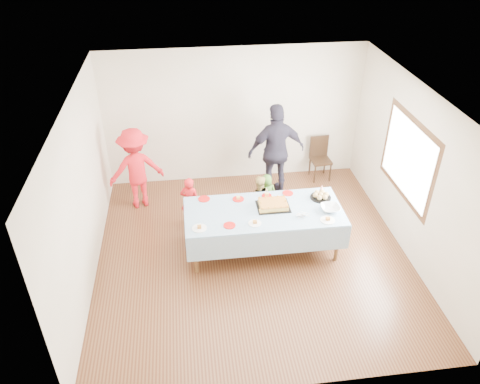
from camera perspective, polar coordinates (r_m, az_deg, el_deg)
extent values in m
plane|color=#4B2715|center=(7.78, 1.51, -7.45)|extent=(5.00, 5.00, 0.00)
cube|color=beige|center=(9.18, -0.73, 9.23)|extent=(5.00, 0.04, 2.70)
cube|color=beige|center=(5.08, 6.09, -13.97)|extent=(5.00, 0.04, 2.70)
cube|color=beige|center=(7.09, -18.73, -0.40)|extent=(0.04, 5.00, 2.70)
cube|color=beige|center=(7.73, 20.32, 2.20)|extent=(0.04, 5.00, 2.70)
cube|color=white|center=(6.37, 1.87, 11.37)|extent=(5.00, 5.00, 0.04)
cube|color=#472B16|center=(7.80, 19.73, 3.88)|extent=(0.03, 1.75, 1.35)
cylinder|color=brown|center=(7.23, -5.44, -7.53)|extent=(0.06, 0.06, 0.73)
cylinder|color=brown|center=(7.58, 11.81, -6.01)|extent=(0.06, 0.06, 0.73)
cylinder|color=brown|center=(7.89, -5.73, -3.60)|extent=(0.06, 0.06, 0.73)
cylinder|color=brown|center=(8.21, 10.08, -2.37)|extent=(0.06, 0.06, 0.73)
cube|color=brown|center=(7.41, 2.92, -2.48)|extent=(2.40, 1.00, 0.04)
cube|color=white|center=(7.40, 2.93, -2.32)|extent=(2.50, 1.10, 0.01)
cube|color=black|center=(7.49, 4.05, -1.78)|extent=(0.52, 0.40, 0.02)
cube|color=#FFD261|center=(7.46, 4.06, -1.53)|extent=(0.44, 0.33, 0.07)
cube|color=#9A5723|center=(7.44, 4.07, -1.29)|extent=(0.44, 0.33, 0.01)
cylinder|color=black|center=(7.80, 9.79, -0.66)|extent=(0.34, 0.34, 0.02)
sphere|color=tan|center=(7.79, 10.47, -0.30)|extent=(0.08, 0.08, 0.08)
sphere|color=tan|center=(7.84, 9.99, -0.01)|extent=(0.08, 0.08, 0.08)
sphere|color=tan|center=(7.82, 9.35, -0.05)|extent=(0.08, 0.08, 0.08)
sphere|color=tan|center=(7.74, 9.18, -0.39)|extent=(0.08, 0.08, 0.08)
sphere|color=tan|center=(7.69, 9.66, -0.69)|extent=(0.08, 0.08, 0.08)
sphere|color=tan|center=(7.72, 10.30, -0.64)|extent=(0.08, 0.08, 0.08)
sphere|color=tan|center=(7.77, 9.83, -0.34)|extent=(0.08, 0.08, 0.08)
imported|color=silver|center=(7.51, 10.95, -1.97)|extent=(0.30, 0.30, 0.07)
cone|color=white|center=(7.90, 9.91, 0.42)|extent=(0.09, 0.09, 0.16)
cylinder|color=red|center=(7.67, -4.41, -0.84)|extent=(0.20, 0.20, 0.01)
cylinder|color=red|center=(7.65, -0.21, -0.86)|extent=(0.19, 0.19, 0.01)
cylinder|color=red|center=(7.74, 3.28, -0.45)|extent=(0.17, 0.17, 0.01)
cylinder|color=red|center=(7.84, 5.85, -0.14)|extent=(0.18, 0.18, 0.01)
cylinder|color=red|center=(7.07, -1.29, -4.09)|extent=(0.19, 0.19, 0.01)
cylinder|color=white|center=(7.04, -4.97, -4.42)|extent=(0.22, 0.22, 0.01)
cylinder|color=white|center=(7.11, 1.82, -3.84)|extent=(0.20, 0.20, 0.01)
cylinder|color=white|center=(7.30, 10.64, -3.39)|extent=(0.23, 0.23, 0.01)
cylinder|color=black|center=(9.59, 9.10, 2.14)|extent=(0.03, 0.03, 0.39)
cylinder|color=black|center=(9.70, 10.93, 2.32)|extent=(0.03, 0.03, 0.39)
cylinder|color=black|center=(9.85, 8.49, 3.10)|extent=(0.03, 0.03, 0.39)
cylinder|color=black|center=(9.96, 10.27, 3.26)|extent=(0.03, 0.03, 0.39)
cube|color=black|center=(9.67, 9.81, 3.80)|extent=(0.41, 0.41, 0.05)
cube|color=black|center=(9.70, 9.61, 5.56)|extent=(0.38, 0.06, 0.45)
imported|color=red|center=(8.18, -6.09, -1.20)|extent=(0.41, 0.33, 0.96)
imported|color=#447828|center=(8.56, 3.24, -0.14)|extent=(0.40, 0.29, 0.75)
imported|color=tan|center=(8.25, 2.26, -0.87)|extent=(0.44, 0.35, 0.91)
imported|color=red|center=(8.72, -12.56, 2.82)|extent=(1.12, 0.81, 1.56)
imported|color=#292534|center=(8.80, 4.44, 4.99)|extent=(1.14, 0.59, 1.86)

